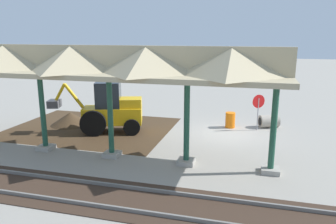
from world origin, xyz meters
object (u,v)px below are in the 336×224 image
stop_sign (258,105)px  traffic_barrel (230,120)px  concrete_pipe (269,121)px  backhoe (110,110)px

stop_sign → traffic_barrel: bearing=-6.1°
stop_sign → concrete_pipe: stop_sign is taller
concrete_pipe → backhoe: bearing=21.0°
stop_sign → concrete_pipe: 1.51m
concrete_pipe → traffic_barrel: size_ratio=1.43×
stop_sign → traffic_barrel: size_ratio=2.29×
concrete_pipe → stop_sign: bearing=50.1°
stop_sign → concrete_pipe: (-0.66, -0.79, -1.10)m
backhoe → traffic_barrel: 6.95m
backhoe → concrete_pipe: bearing=-159.0°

